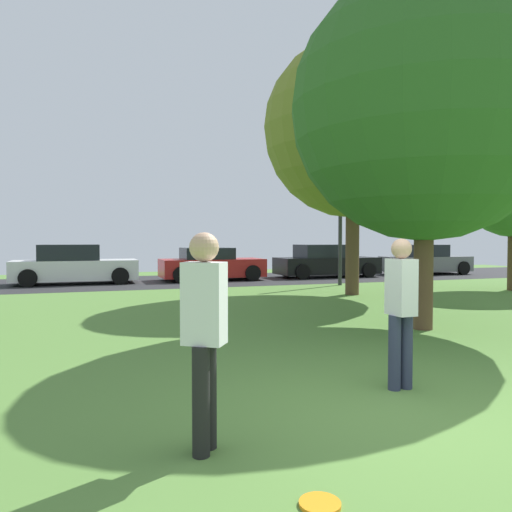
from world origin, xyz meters
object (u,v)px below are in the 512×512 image
object	(u,v)px
parked_car_white	(74,266)
street_lamp_post	(340,224)
maple_tree_far	(425,107)
parked_car_grey	(425,261)
parked_car_black	(326,262)
parked_car_red	(211,265)
frisbee_disc	(320,504)
maple_tree_near	(353,129)
person_thrower	(204,330)
person_bystander	(401,306)

from	to	relation	value
parked_car_white	street_lamp_post	world-z (taller)	street_lamp_post
maple_tree_far	parked_car_grey	distance (m)	15.73
parked_car_black	parked_car_red	bearing A→B (deg)	179.84
parked_car_grey	parked_car_black	bearing A→B (deg)	179.61
frisbee_disc	parked_car_red	distance (m)	17.43
parked_car_red	maple_tree_far	bearing A→B (deg)	-84.82
maple_tree_near	person_thrower	xyz separation A→B (m)	(-6.83, -9.46, -4.07)
parked_car_white	maple_tree_near	bearing A→B (deg)	-39.36
maple_tree_near	person_bystander	distance (m)	10.45
person_bystander	street_lamp_post	size ratio (longest dim) A/B	0.38
maple_tree_far	parked_car_red	distance (m)	12.67
maple_tree_near	parked_car_red	distance (m)	8.41
parked_car_black	frisbee_disc	bearing A→B (deg)	-117.31
person_bystander	frisbee_disc	bearing A→B (deg)	133.08
street_lamp_post	parked_car_white	bearing A→B (deg)	157.94
parked_car_white	frisbee_disc	bearing A→B (deg)	-84.06
parked_car_grey	parked_car_white	bearing A→B (deg)	179.58
frisbee_disc	parked_car_red	bearing A→B (deg)	78.34
parked_car_white	parked_car_black	xyz separation A→B (m)	(10.58, -0.08, -0.02)
maple_tree_far	frisbee_disc	world-z (taller)	maple_tree_far
parked_car_red	parked_car_grey	bearing A→B (deg)	-0.28
frisbee_disc	parked_car_white	distance (m)	17.23
parked_car_grey	parked_car_red	bearing A→B (deg)	179.72
person_bystander	parked_car_black	xyz separation A→B (m)	(6.84, 15.13, -0.28)
maple_tree_far	person_bystander	world-z (taller)	maple_tree_far
person_bystander	parked_car_black	size ratio (longest dim) A/B	0.37
person_thrower	parked_car_black	distance (m)	18.53
person_thrower	street_lamp_post	bearing A→B (deg)	90.79
person_thrower	parked_car_white	world-z (taller)	person_thrower
maple_tree_near	frisbee_disc	world-z (taller)	maple_tree_near
maple_tree_far	street_lamp_post	xyz separation A→B (m)	(2.87, 8.42, -1.89)
person_thrower	person_bystander	world-z (taller)	person_thrower
maple_tree_near	frisbee_disc	size ratio (longest dim) A/B	28.74
person_thrower	street_lamp_post	size ratio (longest dim) A/B	0.39
person_bystander	frisbee_disc	xyz separation A→B (m)	(-1.96, -1.91, -0.93)
parked_car_red	parked_car_grey	size ratio (longest dim) A/B	1.00
maple_tree_near	parked_car_red	bearing A→B (deg)	113.05
maple_tree_far	parked_car_grey	size ratio (longest dim) A/B	1.59
maple_tree_far	maple_tree_near	size ratio (longest dim) A/B	0.86
person_bystander	parked_car_grey	world-z (taller)	person_bystander
maple_tree_far	parked_car_red	bearing A→B (deg)	95.18
person_bystander	parked_car_grey	distance (m)	19.37
person_bystander	parked_car_white	distance (m)	15.67
parked_car_white	parked_car_red	xyz separation A→B (m)	(5.30, -0.07, -0.05)
person_bystander	street_lamp_post	bearing A→B (deg)	-26.96
frisbee_disc	parked_car_grey	xyz separation A→B (m)	(14.09, 17.01, 0.64)
street_lamp_post	person_bystander	bearing A→B (deg)	-115.77
person_thrower	parked_car_white	bearing A→B (deg)	128.26
parked_car_grey	street_lamp_post	size ratio (longest dim) A/B	0.93
frisbee_disc	parked_car_white	size ratio (longest dim) A/B	0.06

